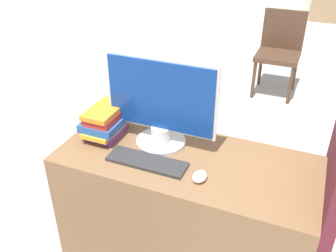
% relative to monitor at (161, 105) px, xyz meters
% --- Properties ---
extents(desk, '(1.28, 0.57, 0.74)m').
position_rel_monitor_xyz_m(desk, '(0.17, -0.08, -0.59)').
color(desk, brown).
rests_on(desk, ground_plane).
extents(carrel_divider, '(0.07, 0.67, 1.27)m').
position_rel_monitor_xyz_m(carrel_divider, '(0.84, -0.03, -0.32)').
color(carrel_divider, '#5B1E28').
rests_on(carrel_divider, ground_plane).
extents(monitor, '(0.58, 0.26, 0.46)m').
position_rel_monitor_xyz_m(monitor, '(0.00, 0.00, 0.00)').
color(monitor, silver).
rests_on(monitor, desk).
extents(keyboard, '(0.39, 0.12, 0.02)m').
position_rel_monitor_xyz_m(keyboard, '(0.01, -0.19, -0.21)').
color(keyboard, '#2D2D2D').
rests_on(keyboard, desk).
extents(mouse, '(0.06, 0.09, 0.03)m').
position_rel_monitor_xyz_m(mouse, '(0.28, -0.21, -0.20)').
color(mouse, white).
rests_on(mouse, desk).
extents(book_stack, '(0.19, 0.28, 0.17)m').
position_rel_monitor_xyz_m(book_stack, '(-0.30, -0.04, -0.14)').
color(book_stack, '#7A3384').
rests_on(book_stack, desk).
extents(far_chair, '(0.44, 0.44, 0.87)m').
position_rel_monitor_xyz_m(far_chair, '(0.28, 2.51, -0.46)').
color(far_chair, '#4C3323').
rests_on(far_chair, ground_plane).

